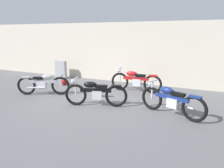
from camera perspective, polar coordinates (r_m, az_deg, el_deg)
The scene contains 8 objects.
ground_plane at distance 7.79m, azimuth -6.05°, elevation -4.31°, with size 40.00×40.00×0.00m, color slate.
building_wall at distance 10.52m, azimuth 3.38°, elevation 8.42°, with size 18.00×0.30×2.89m, color beige.
stone_marker at distance 11.68m, azimuth -13.59°, elevation 3.77°, with size 0.63×0.20×0.95m, color #9E9EA3.
helmet at distance 10.16m, azimuth -12.64°, elevation 0.47°, with size 0.27×0.27×0.27m, color maroon.
motorcycle_black at distance 7.03m, azimuth -4.52°, elevation -2.38°, with size 2.02×0.87×0.94m.
motorcycle_silver at distance 8.73m, azimuth -17.89°, elevation 0.10°, with size 1.91×1.02×0.93m.
motorcycle_blue at distance 6.47m, azimuth 15.59°, elevation -4.24°, with size 2.02×0.91×0.95m.
motorcycle_red at distance 8.80m, azimuth 6.32°, elevation 0.90°, with size 2.15×0.60×0.97m.
Camera 1 is at (3.85, -6.34, 2.38)m, focal length 34.00 mm.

